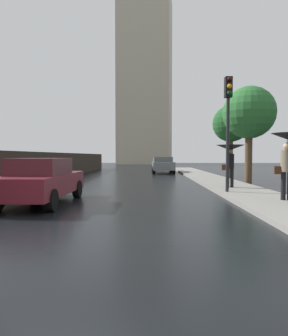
# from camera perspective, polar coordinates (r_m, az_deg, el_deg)

# --- Properties ---
(ground) EXTENTS (120.00, 120.00, 0.00)m
(ground) POSITION_cam_1_polar(r_m,az_deg,el_deg) (5.24, -15.10, -14.10)
(ground) COLOR black
(car_grey_near_kerb) EXTENTS (1.89, 4.29, 1.39)m
(car_grey_near_kerb) POSITION_cam_1_polar(r_m,az_deg,el_deg) (25.81, 3.57, 0.67)
(car_grey_near_kerb) COLOR slate
(car_grey_near_kerb) RESTS_ON ground
(car_maroon_mid_road) EXTENTS (1.73, 4.19, 1.40)m
(car_maroon_mid_road) POSITION_cam_1_polar(r_m,az_deg,el_deg) (9.82, -18.78, -2.21)
(car_maroon_mid_road) COLOR maroon
(car_maroon_mid_road) RESTS_ON ground
(pedestrian_with_umbrella_near) EXTENTS (1.18, 1.18, 1.80)m
(pedestrian_with_umbrella_near) POSITION_cam_1_polar(r_m,az_deg,el_deg) (13.28, 16.00, 2.88)
(pedestrian_with_umbrella_near) COLOR black
(pedestrian_with_umbrella_near) RESTS_ON sidewalk_strip
(pedestrian_with_umbrella_far) EXTENTS (0.93, 0.93, 2.02)m
(pedestrian_with_umbrella_far) POSITION_cam_1_polar(r_m,az_deg,el_deg) (10.04, 25.47, 3.16)
(pedestrian_with_umbrella_far) COLOR black
(pedestrian_with_umbrella_far) RESTS_ON sidewalk_strip
(traffic_light) EXTENTS (0.26, 0.39, 4.24)m
(traffic_light) POSITION_cam_1_polar(r_m,az_deg,el_deg) (11.71, 15.65, 10.13)
(traffic_light) COLOR black
(traffic_light) RESTS_ON sidewalk_strip
(street_tree_near) EXTENTS (2.71, 2.71, 5.09)m
(street_tree_near) POSITION_cam_1_polar(r_m,az_deg,el_deg) (16.82, 19.30, 9.75)
(street_tree_near) COLOR #4C3823
(street_tree_near) RESTS_ON ground
(street_tree_far) EXTENTS (2.53, 2.53, 4.99)m
(street_tree_far) POSITION_cam_1_polar(r_m,az_deg,el_deg) (21.94, 16.16, 7.99)
(street_tree_far) COLOR #4C3823
(street_tree_far) RESTS_ON ground
(distant_tower) EXTENTS (10.07, 7.90, 29.46)m
(distant_tower) POSITION_cam_1_polar(r_m,az_deg,el_deg) (56.05, 0.18, 15.97)
(distant_tower) COLOR #B2A88E
(distant_tower) RESTS_ON ground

